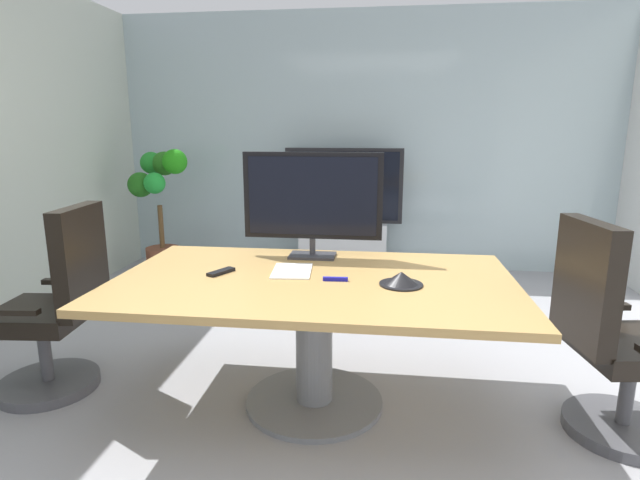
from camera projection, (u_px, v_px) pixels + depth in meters
The scene contains 12 objects.
ground_plane at pixel (335, 415), 2.70m from camera, with size 7.14×7.14×0.00m, color #99999E.
wall_back_glass_partition at pixel (364, 143), 5.38m from camera, with size 5.31×0.10×2.70m, color #9EB2B7.
conference_table at pixel (314, 308), 2.69m from camera, with size 2.10×1.23×0.73m.
office_chair_left at pixel (57, 316), 2.87m from camera, with size 0.61×0.59×1.09m.
office_chair_right at pixel (614, 349), 2.44m from camera, with size 0.62×0.60×1.09m.
tv_monitor at pixel (313, 199), 3.01m from camera, with size 0.84×0.18×0.64m.
wall_display_unit at pixel (343, 232), 5.25m from camera, with size 1.20×0.36×1.31m.
potted_plant at pixel (160, 203), 5.08m from camera, with size 0.60×0.49×1.31m.
conference_phone at pixel (401, 279), 2.52m from camera, with size 0.22×0.22×0.07m.
remote_control at pixel (221, 272), 2.73m from camera, with size 0.05×0.17×0.02m, color black.
whiteboard_marker at pixel (335, 279), 2.60m from camera, with size 0.13×0.02×0.02m, color #1919A5.
paper_notepad at pixel (292, 271), 2.76m from camera, with size 0.21×0.30×0.01m, color white.
Camera 1 is at (0.23, -2.42, 1.51)m, focal length 28.16 mm.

